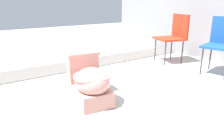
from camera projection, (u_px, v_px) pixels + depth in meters
ground_plane at (91, 100)px, 2.45m from camera, size 14.00×14.00×0.00m
gravel_strip at (80, 65)px, 3.76m from camera, size 0.56×8.00×0.01m
toilet at (89, 82)px, 2.37m from camera, size 0.67×0.45×0.52m
folding_chair_left at (175, 33)px, 3.84m from camera, size 0.54×0.54×0.83m
folding_chair_middle at (223, 40)px, 3.21m from camera, size 0.53×0.53×0.83m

